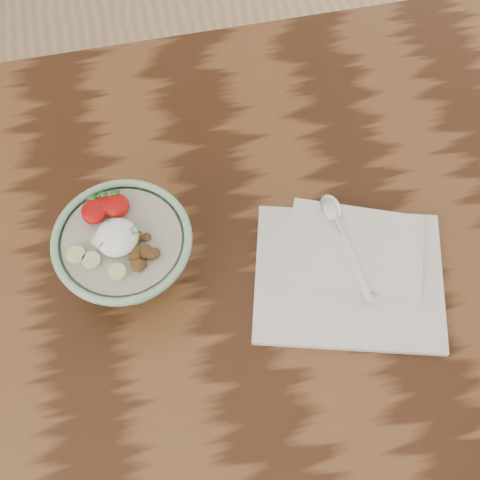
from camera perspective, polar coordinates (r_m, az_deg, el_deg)
The scene contains 4 objects.
table at distance 99.87cm, azimuth -12.46°, elevation -7.57°, with size 160.00×90.00×75.00cm.
breakfast_bowl at distance 86.72cm, azimuth -9.74°, elevation -1.03°, with size 17.52×17.52×11.93cm.
napkin at distance 91.44cm, azimuth 9.36°, elevation -2.61°, with size 29.53×26.15×1.54cm.
spoon at distance 93.19cm, azimuth 8.24°, elevation 1.58°, with size 3.38×16.95×0.88cm.
Camera 1 is at (14.26, -36.46, 157.58)cm, focal length 50.00 mm.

